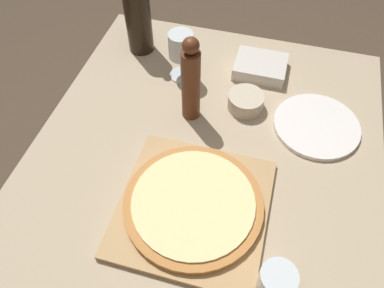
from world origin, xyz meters
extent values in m
plane|color=#4C3D2D|center=(0.00, 0.00, 0.00)|extent=(12.00, 12.00, 0.00)
cube|color=tan|center=(0.00, 0.00, 0.73)|extent=(0.98, 1.22, 0.03)
cylinder|color=brown|center=(-0.43, 0.55, 0.36)|extent=(0.06, 0.06, 0.72)
cylinder|color=brown|center=(0.43, 0.55, 0.36)|extent=(0.06, 0.06, 0.72)
cube|color=tan|center=(0.02, -0.14, 0.76)|extent=(0.37, 0.38, 0.02)
cylinder|color=#BC7A3D|center=(0.02, -0.14, 0.77)|extent=(0.35, 0.35, 0.02)
cylinder|color=beige|center=(0.02, -0.14, 0.79)|extent=(0.31, 0.31, 0.01)
cylinder|color=black|center=(-0.33, 0.43, 0.87)|extent=(0.09, 0.09, 0.25)
cylinder|color=#5B2D19|center=(-0.08, 0.18, 0.86)|extent=(0.05, 0.05, 0.23)
sphere|color=#5B2D19|center=(-0.08, 0.18, 1.00)|extent=(0.05, 0.05, 0.05)
cylinder|color=silver|center=(-0.15, 0.33, 0.75)|extent=(0.08, 0.08, 0.00)
cylinder|color=silver|center=(-0.15, 0.33, 0.79)|extent=(0.01, 0.01, 0.08)
cylinder|color=silver|center=(-0.15, 0.33, 0.87)|extent=(0.08, 0.08, 0.08)
cylinder|color=beige|center=(0.08, 0.25, 0.77)|extent=(0.11, 0.11, 0.05)
cylinder|color=silver|center=(0.24, -0.28, 0.79)|extent=(0.08, 0.08, 0.08)
cylinder|color=white|center=(0.30, 0.22, 0.75)|extent=(0.25, 0.25, 0.01)
cube|color=beige|center=(0.09, 0.42, 0.77)|extent=(0.17, 0.14, 0.04)
camera|label=1|loc=(0.13, -0.57, 1.60)|focal=35.00mm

